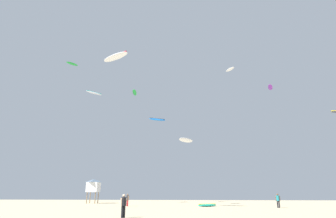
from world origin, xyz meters
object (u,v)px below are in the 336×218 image
(lifeguard_tower, at_px, (93,185))
(kite_grounded_near, at_px, (207,205))
(kite_aloft_0, at_px, (72,64))
(kite_aloft_4, at_px, (115,57))
(kite_aloft_3, at_px, (135,93))
(kite_aloft_6, at_px, (230,69))
(person_left, at_px, (278,199))
(kite_aloft_5, at_px, (157,119))
(person_foreground, at_px, (124,204))
(kite_aloft_7, at_px, (186,140))
(person_midground, at_px, (127,199))
(kite_aloft_2, at_px, (94,93))
(kite_aloft_8, at_px, (270,87))

(lifeguard_tower, bearing_deg, kite_grounded_near, -27.32)
(kite_grounded_near, distance_m, kite_aloft_0, 37.21)
(lifeguard_tower, xyz_separation_m, kite_aloft_4, (8.10, -17.21, 16.11))
(kite_grounded_near, xyz_separation_m, kite_aloft_3, (-12.92, 10.28, 20.45))
(kite_grounded_near, distance_m, kite_aloft_6, 25.46)
(person_left, height_order, kite_aloft_5, kite_aloft_5)
(person_foreground, distance_m, kite_grounded_near, 19.27)
(kite_aloft_6, bearing_deg, kite_aloft_5, 151.14)
(kite_aloft_7, bearing_deg, person_midground, -140.97)
(person_foreground, relative_size, kite_aloft_0, 0.72)
(person_midground, bearing_deg, kite_grounded_near, 136.71)
(kite_aloft_2, bearing_deg, kite_grounded_near, -16.75)
(kite_grounded_near, bearing_deg, person_midground, 179.62)
(kite_grounded_near, height_order, kite_aloft_8, kite_aloft_8)
(kite_aloft_6, xyz_separation_m, kite_aloft_7, (-8.37, -1.46, -13.41))
(kite_aloft_2, bearing_deg, kite_aloft_0, 160.19)
(lifeguard_tower, distance_m, kite_aloft_4, 24.93)
(lifeguard_tower, height_order, kite_aloft_0, kite_aloft_0)
(kite_aloft_8, bearing_deg, kite_aloft_0, -167.34)
(kite_aloft_5, bearing_deg, kite_aloft_8, 2.00)
(person_foreground, relative_size, kite_aloft_2, 0.56)
(kite_aloft_4, bearing_deg, person_midground, 84.11)
(kite_aloft_5, bearing_deg, kite_aloft_6, -28.86)
(person_left, bearing_deg, kite_aloft_0, 81.21)
(kite_aloft_0, relative_size, kite_aloft_5, 0.62)
(kite_aloft_2, xyz_separation_m, kite_aloft_4, (7.64, -12.81, 0.07))
(kite_aloft_0, xyz_separation_m, kite_aloft_5, (16.08, 8.18, -9.70))
(person_foreground, distance_m, kite_aloft_8, 46.84)
(person_left, relative_size, lifeguard_tower, 0.40)
(kite_aloft_7, bearing_deg, kite_grounded_near, -66.40)
(kite_aloft_0, xyz_separation_m, kite_aloft_3, (12.33, 2.33, -5.70))
(person_foreground, relative_size, lifeguard_tower, 0.40)
(lifeguard_tower, bearing_deg, kite_aloft_7, -12.09)
(person_foreground, distance_m, kite_aloft_5, 37.66)
(person_midground, relative_size, lifeguard_tower, 0.40)
(person_midground, distance_m, kite_grounded_near, 10.96)
(kite_aloft_6, bearing_deg, kite_aloft_7, -170.12)
(kite_grounded_near, height_order, kite_aloft_7, kite_aloft_7)
(lifeguard_tower, bearing_deg, kite_aloft_4, -64.80)
(kite_aloft_2, xyz_separation_m, kite_aloft_6, (24.79, 2.24, 4.60))
(person_midground, height_order, kite_aloft_6, kite_aloft_6)
(kite_aloft_0, bearing_deg, lifeguard_tower, 22.30)
(kite_aloft_5, relative_size, kite_aloft_8, 1.07)
(person_foreground, xyz_separation_m, kite_aloft_6, (12.24, 26.08, 22.72))
(kite_aloft_4, bearing_deg, kite_aloft_7, 57.15)
(person_midground, bearing_deg, person_foreground, 60.06)
(kite_grounded_near, xyz_separation_m, kite_aloft_8, (14.93, 16.98, 23.12))
(kite_aloft_2, bearing_deg, person_midground, -34.43)
(person_foreground, distance_m, kite_aloft_7, 26.61)
(person_left, distance_m, kite_aloft_8, 30.13)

